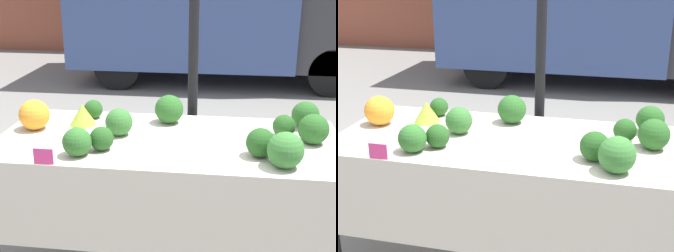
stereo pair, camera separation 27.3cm
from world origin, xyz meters
TOP-DOWN VIEW (x-y plane):
  - tent_pole at (0.09, 0.62)m, footprint 0.07×0.07m
  - market_table at (0.00, -0.07)m, footprint 2.03×0.92m
  - orange_cauliflower at (-0.84, 0.06)m, footprint 0.19×0.19m
  - romanesco_head at (-0.57, 0.18)m, footprint 0.17×0.17m
  - broccoli_head_0 at (-0.03, 0.29)m, footprint 0.19×0.19m
  - broccoli_head_1 at (-0.45, -0.32)m, footprint 0.16×0.16m
  - broccoli_head_2 at (0.64, -0.32)m, footprint 0.19×0.19m
  - broccoli_head_3 at (-0.30, 0.02)m, footprint 0.17×0.17m
  - broccoli_head_4 at (-0.34, -0.22)m, footprint 0.14×0.14m
  - broccoli_head_5 at (0.83, 0.04)m, footprint 0.18×0.18m
  - broccoli_head_6 at (0.53, -0.20)m, footprint 0.16×0.16m
  - broccoli_head_7 at (0.83, 0.30)m, footprint 0.17×0.17m
  - broccoli_head_8 at (-0.54, 0.32)m, footprint 0.12×0.12m
  - broccoli_head_9 at (0.68, 0.12)m, footprint 0.14×0.14m
  - price_sign at (-0.59, -0.45)m, footprint 0.11×0.01m

SIDE VIEW (x-z plane):
  - market_table at x=0.00m, z-range 0.33..1.19m
  - price_sign at x=-0.59m, z-range 0.86..0.95m
  - broccoli_head_8 at x=-0.54m, z-range 0.86..0.98m
  - broccoli_head_4 at x=-0.34m, z-range 0.86..0.99m
  - broccoli_head_9 at x=0.68m, z-range 0.86..1.00m
  - romanesco_head at x=-0.57m, z-range 0.86..1.00m
  - broccoli_head_1 at x=-0.45m, z-range 0.86..1.02m
  - broccoli_head_6 at x=0.53m, z-range 0.86..1.02m
  - broccoli_head_3 at x=-0.30m, z-range 0.86..1.03m
  - broccoli_head_7 at x=0.83m, z-range 0.86..1.03m
  - broccoli_head_5 at x=0.83m, z-range 0.86..1.03m
  - broccoli_head_0 at x=-0.03m, z-range 0.86..1.04m
  - broccoli_head_2 at x=0.64m, z-range 0.86..1.05m
  - orange_cauliflower at x=-0.84m, z-range 0.86..1.05m
  - tent_pole at x=0.09m, z-range 0.00..2.54m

